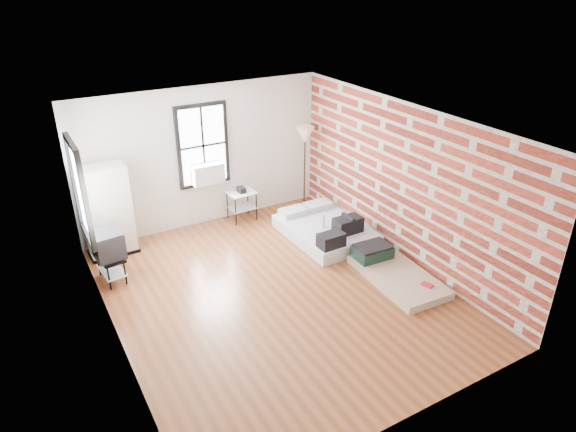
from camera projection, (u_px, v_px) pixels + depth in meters
ground at (277, 293)px, 8.34m from camera, size 6.00×6.00×0.00m
room_shell at (278, 184)px, 7.95m from camera, size 5.02×6.02×2.80m
mattress_main at (326, 229)px, 9.98m from camera, size 1.39×1.88×0.60m
mattress_bare at (392, 270)px, 8.74m from camera, size 1.01×1.79×0.38m
wardrobe at (107, 211)px, 9.13m from camera, size 0.87×0.52×1.70m
side_table at (242, 198)px, 10.53m from camera, size 0.57×0.46×0.72m
floor_lamp at (305, 139)px, 10.67m from camera, size 0.38×0.38×1.78m
tv_stand at (108, 246)px, 8.41m from camera, size 0.50×0.68×0.91m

